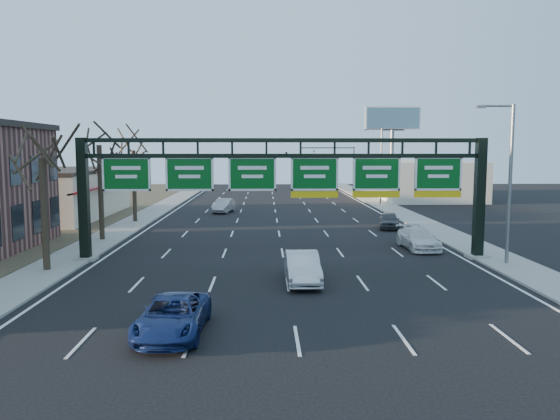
{
  "coord_description": "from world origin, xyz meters",
  "views": [
    {
      "loc": [
        -1.08,
        -24.05,
        6.48
      ],
      "look_at": [
        -0.27,
        5.77,
        3.2
      ],
      "focal_mm": 35.0,
      "sensor_mm": 36.0,
      "label": 1
    }
  ],
  "objects_px": {
    "sign_gantry": "(286,182)",
    "car_silver_sedan": "(302,268)",
    "car_blue_suv": "(173,316)",
    "car_white_wagon": "(418,239)"
  },
  "relations": [
    {
      "from": "car_blue_suv",
      "to": "car_white_wagon",
      "type": "xyz_separation_m",
      "value": [
        13.33,
        16.37,
        0.02
      ]
    },
    {
      "from": "sign_gantry",
      "to": "car_blue_suv",
      "type": "relative_size",
      "value": 5.11
    },
    {
      "from": "car_blue_suv",
      "to": "car_white_wagon",
      "type": "bearing_deg",
      "value": 52.67
    },
    {
      "from": "sign_gantry",
      "to": "car_white_wagon",
      "type": "height_order",
      "value": "sign_gantry"
    },
    {
      "from": "car_silver_sedan",
      "to": "car_white_wagon",
      "type": "distance_m",
      "value": 12.17
    },
    {
      "from": "car_silver_sedan",
      "to": "sign_gantry",
      "type": "bearing_deg",
      "value": 94.57
    },
    {
      "from": "car_white_wagon",
      "to": "car_blue_suv",
      "type": "bearing_deg",
      "value": -132.23
    },
    {
      "from": "car_white_wagon",
      "to": "car_silver_sedan",
      "type": "bearing_deg",
      "value": -135.69
    },
    {
      "from": "sign_gantry",
      "to": "car_silver_sedan",
      "type": "height_order",
      "value": "sign_gantry"
    },
    {
      "from": "car_white_wagon",
      "to": "sign_gantry",
      "type": "bearing_deg",
      "value": -163.6
    }
  ]
}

